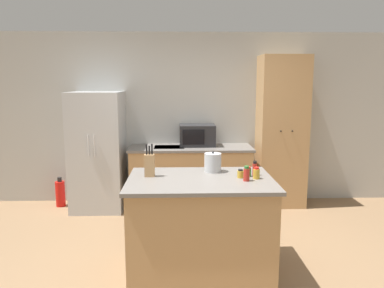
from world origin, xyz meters
The scene contains 15 objects.
ground_plane centered at (0.00, 0.00, 0.00)m, with size 14.00×14.00×0.00m, color #846647.
wall_back centered at (0.00, 2.33, 1.30)m, with size 7.20×0.06×2.60m.
refrigerator centered at (-1.39, 1.94, 0.86)m, with size 0.74×0.74×1.72m.
back_counter centered at (-0.03, 1.99, 0.46)m, with size 1.81×0.66×0.91m.
pantry_cabinet centered at (1.34, 2.04, 1.12)m, with size 0.69×0.54×2.24m.
kitchen_island centered at (0.01, 0.00, 0.48)m, with size 1.39×0.96×0.95m.
microwave centered at (0.07, 2.09, 1.07)m, with size 0.53×0.39×0.32m.
knife_block centered at (-0.48, 0.10, 1.06)m, with size 0.10×0.07×0.32m.
spice_bottle_tall_dark centered at (0.55, -0.02, 1.00)m, with size 0.06×0.06×0.11m.
spice_bottle_short_red centered at (0.49, 0.07, 0.99)m, with size 0.05×0.05×0.10m.
spice_bottle_amber_oil centered at (0.40, 0.02, 0.99)m, with size 0.06×0.06×0.08m.
spice_bottle_green_herb centered at (0.55, 0.11, 1.01)m, with size 0.05×0.05×0.14m.
spice_bottle_pale_salt centered at (0.44, -0.10, 1.01)m, with size 0.06×0.06×0.14m.
kettle centered at (0.15, 0.27, 1.04)m, with size 0.17×0.17×0.22m.
fire_extinguisher centered at (-2.00, 2.04, 0.20)m, with size 0.14×0.14×0.45m.
Camera 1 is at (-0.17, -3.47, 1.86)m, focal length 35.00 mm.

